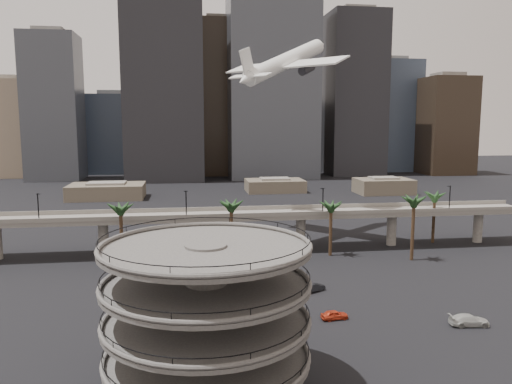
{
  "coord_description": "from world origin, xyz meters",
  "views": [
    {
      "loc": [
        -14.89,
        -54.8,
        28.85
      ],
      "look_at": [
        -3.2,
        28.0,
        17.15
      ],
      "focal_mm": 35.0,
      "sensor_mm": 36.0,
      "label": 1
    }
  ],
  "objects": [
    {
      "name": "car_a",
      "position": [
        6.41,
        13.2,
        0.69
      ],
      "size": [
        4.21,
        2.06,
        1.38
      ],
      "primitive_type": "imported",
      "rotation": [
        0.0,
        0.0,
        1.68
      ],
      "color": "red",
      "rests_on": "ground"
    },
    {
      "name": "palm_trees",
      "position": [
        11.58,
        47.18,
        11.3
      ],
      "size": [
        76.4,
        18.4,
        14.0
      ],
      "color": "#412B1B",
      "rests_on": "ground"
    },
    {
      "name": "low_buildings",
      "position": [
        6.89,
        142.3,
        2.86
      ],
      "size": [
        135.0,
        27.5,
        6.8
      ],
      "color": "brown",
      "rests_on": "ground"
    },
    {
      "name": "ground",
      "position": [
        0.0,
        0.0,
        0.0
      ],
      "size": [
        700.0,
        700.0,
        0.0
      ],
      "primitive_type": "plane",
      "color": "black",
      "rests_on": "ground"
    },
    {
      "name": "parking_ramp",
      "position": [
        -13.0,
        -4.0,
        9.84
      ],
      "size": [
        22.2,
        22.2,
        17.35
      ],
      "color": "#4B4946",
      "rests_on": "ground"
    },
    {
      "name": "skyline",
      "position": [
        15.11,
        217.09,
        41.43
      ],
      "size": [
        269.0,
        86.0,
        113.4
      ],
      "color": "gray",
      "rests_on": "ground"
    },
    {
      "name": "car_b",
      "position": [
        6.34,
        25.59,
        0.75
      ],
      "size": [
        4.78,
        3.53,
        1.5
      ],
      "primitive_type": "imported",
      "rotation": [
        0.0,
        0.0,
        2.05
      ],
      "color": "black",
      "rests_on": "ground"
    },
    {
      "name": "car_c",
      "position": [
        24.82,
        8.28,
        0.81
      ],
      "size": [
        5.82,
        2.85,
        1.63
      ],
      "primitive_type": "imported",
      "rotation": [
        0.0,
        0.0,
        1.47
      ],
      "color": "#B4B5B1",
      "rests_on": "ground"
    },
    {
      "name": "overpass",
      "position": [
        0.0,
        55.0,
        7.34
      ],
      "size": [
        130.0,
        9.3,
        14.7
      ],
      "color": "#6A645E",
      "rests_on": "ground"
    },
    {
      "name": "airborne_jet",
      "position": [
        10.12,
        69.75,
        43.69
      ],
      "size": [
        29.73,
        28.9,
        16.15
      ],
      "rotation": [
        0.0,
        -0.34,
        0.75
      ],
      "color": "white",
      "rests_on": "ground"
    }
  ]
}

